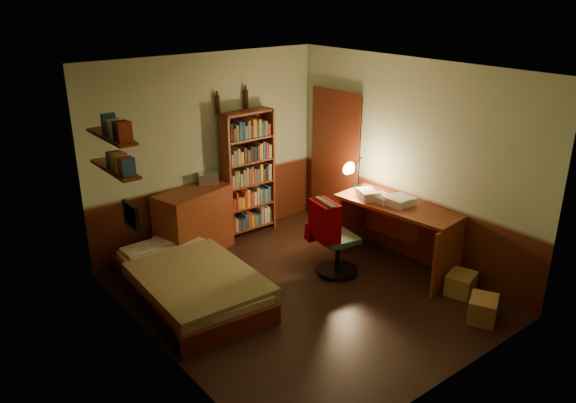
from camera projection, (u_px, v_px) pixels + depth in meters
floor at (301, 295)px, 6.60m from camera, size 3.50×4.00×0.02m
ceiling at (303, 69)px, 5.65m from camera, size 3.50×4.00×0.02m
wall_back at (208, 151)px, 7.60m from camera, size 3.50×0.02×2.60m
wall_left at (153, 232)px, 5.11m from camera, size 0.02×4.00×2.60m
wall_right at (409, 162)px, 7.14m from camera, size 0.02×4.00×2.60m
wall_front at (456, 256)px, 4.65m from camera, size 3.50×0.02×2.60m
doorway at (336, 161)px, 8.18m from camera, size 0.06×0.90×2.00m
door_trim at (334, 162)px, 8.16m from camera, size 0.02×0.98×2.08m
bed at (189, 272)px, 6.45m from camera, size 1.31×2.19×0.62m
dresser at (194, 222)px, 7.49m from camera, size 1.10×0.74×0.90m
mini_stereo at (208, 178)px, 7.58m from camera, size 0.32×0.29×0.14m
bookshelf at (248, 174)px, 7.94m from camera, size 0.78×0.27×1.80m
bottle_left at (217, 104)px, 7.42m from camera, size 0.08×0.08×0.24m
bottle_right at (246, 100)px, 7.68m from camera, size 0.09×0.09×0.27m
desk at (397, 235)px, 7.14m from camera, size 0.85×1.66×0.85m
paper_stack at (368, 194)px, 7.13m from camera, size 0.30×0.35×0.12m
desk_lamp at (358, 166)px, 7.49m from camera, size 0.22×0.22×0.56m
office_chair at (338, 235)px, 6.91m from camera, size 0.60×0.55×1.05m
red_jacket at (332, 177)px, 6.60m from camera, size 0.36×0.46×0.48m
wall_shelf_lower at (115, 169)px, 5.88m from camera, size 0.20×0.90×0.03m
wall_shelf_upper at (111, 137)px, 5.75m from camera, size 0.20×0.90×0.03m
framed_picture at (131, 216)px, 5.59m from camera, size 0.04×0.32×0.26m
cardboard_box_a at (483, 309)px, 6.05m from camera, size 0.44×0.41×0.27m
cardboard_box_b at (461, 283)px, 6.59m from camera, size 0.42×0.38×0.25m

